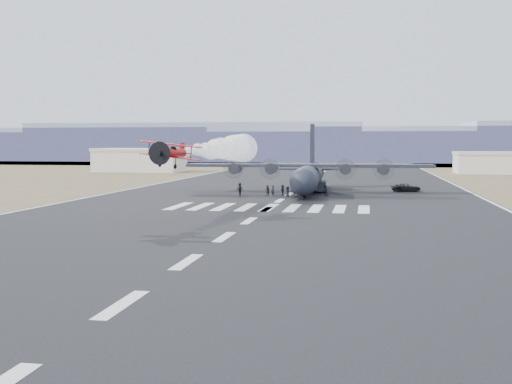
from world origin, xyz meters
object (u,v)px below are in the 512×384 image
(crew_g, at_px, (302,189))
(hangar_right, at_px, (494,162))
(transport_aircraft, at_px, (309,174))
(support_vehicle, at_px, (406,187))
(aerobatic_biplane, at_px, (171,152))
(crew_f, at_px, (283,190))
(crew_h, at_px, (325,191))
(crew_b, at_px, (268,191))
(crew_a, at_px, (273,191))
(crew_d, at_px, (240,191))
(crew_e, at_px, (288,191))
(hangar_left, at_px, (140,160))
(crew_c, at_px, (240,188))

(crew_g, bearing_deg, hangar_right, -114.68)
(transport_aircraft, relative_size, support_vehicle, 8.29)
(support_vehicle, bearing_deg, aerobatic_biplane, 131.48)
(transport_aircraft, relative_size, crew_f, 24.79)
(support_vehicle, xyz_separation_m, crew_h, (-13.09, -11.64, 0.17))
(hangar_right, relative_size, crew_f, 12.54)
(aerobatic_biplane, height_order, crew_b, aerobatic_biplane)
(hangar_right, distance_m, crew_a, 95.50)
(hangar_right, bearing_deg, transport_aircraft, -120.61)
(crew_d, height_order, crew_f, crew_d)
(aerobatic_biplane, bearing_deg, transport_aircraft, 79.24)
(crew_f, bearing_deg, aerobatic_biplane, -7.42)
(hangar_right, distance_m, crew_f, 92.98)
(crew_e, bearing_deg, crew_d, -90.55)
(crew_f, xyz_separation_m, crew_g, (2.94, 2.05, 0.10))
(hangar_right, bearing_deg, aerobatic_biplane, -115.13)
(support_vehicle, bearing_deg, crew_f, 101.62)
(crew_a, distance_m, crew_g, 5.96)
(crew_e, relative_size, crew_h, 0.94)
(aerobatic_biplane, distance_m, transport_aircraft, 43.83)
(hangar_right, bearing_deg, crew_e, -118.97)
(hangar_right, xyz_separation_m, crew_g, (-43.88, -78.25, -2.09))
(hangar_left, relative_size, crew_e, 15.45)
(crew_c, bearing_deg, hangar_left, -99.18)
(crew_b, bearing_deg, crew_f, 61.80)
(crew_b, bearing_deg, crew_a, -11.73)
(transport_aircraft, height_order, crew_g, transport_aircraft)
(hangar_left, relative_size, crew_g, 13.35)
(hangar_right, xyz_separation_m, crew_f, (-46.83, -80.30, -2.19))
(hangar_left, bearing_deg, crew_c, -59.24)
(hangar_right, xyz_separation_m, crew_d, (-53.05, -83.75, -2.18))
(support_vehicle, height_order, crew_b, crew_b)
(crew_e, xyz_separation_m, crew_g, (1.85, 4.37, 0.12))
(crew_a, bearing_deg, hangar_right, 95.63)
(support_vehicle, height_order, crew_c, crew_c)
(hangar_right, distance_m, crew_d, 99.16)
(crew_f, bearing_deg, hangar_left, -141.46)
(hangar_right, height_order, crew_c, hangar_right)
(crew_f, bearing_deg, crew_d, -56.65)
(crew_c, bearing_deg, crew_h, 133.28)
(transport_aircraft, height_order, crew_f, transport_aircraft)
(aerobatic_biplane, height_order, crew_a, aerobatic_biplane)
(aerobatic_biplane, relative_size, crew_e, 4.34)
(crew_b, xyz_separation_m, crew_g, (5.16, 3.29, 0.12))
(crew_e, relative_size, crew_g, 0.86)
(crew_e, bearing_deg, crew_f, -164.09)
(crew_e, height_order, crew_f, crew_f)
(crew_g, bearing_deg, hangar_left, -48.94)
(hangar_left, relative_size, transport_aircraft, 0.60)
(transport_aircraft, relative_size, crew_e, 25.56)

